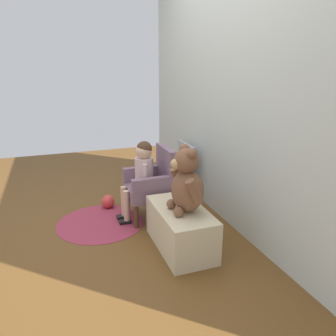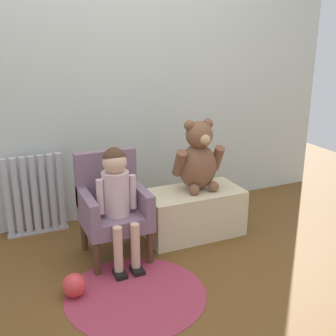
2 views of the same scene
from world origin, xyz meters
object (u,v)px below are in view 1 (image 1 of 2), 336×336
Objects in this scene: large_teddy_bear at (187,183)px; toy_ball at (108,202)px; radiator at (186,169)px; floor_rug at (101,223)px; low_bench at (181,228)px; child_armchair at (153,183)px; child_figure at (141,169)px.

large_teddy_bear is 1.20m from toy_ball.
large_teddy_bear is 3.77× the size of toy_ball.
radiator is at bearing 157.59° from large_teddy_bear.
floor_rug is (0.40, -1.02, -0.29)m from radiator.
toy_ball is at bearing -156.10° from large_teddy_bear.
large_teddy_bear reaches higher than radiator.
low_bench is at bearing 23.62° from toy_ball.
low_bench is (1.04, -0.47, -0.12)m from radiator.
toy_ball is at bearing 157.95° from floor_rug.
child_armchair is at bearing -49.99° from radiator.
child_figure is at bearing -55.38° from radiator.
radiator is at bearing 130.01° from child_armchair.
floor_rug is at bearing -139.43° from low_bench.
low_bench is 1.05m from toy_ball.
radiator is 1.16× the size of large_teddy_bear.
radiator is 1.20m from large_teddy_bear.
radiator reaches higher than low_bench.
child_armchair is 0.64m from low_bench.
floor_rug is at bearing -93.32° from child_armchair.
floor_rug is 5.94× the size of toy_ball.
child_armchair is 0.19m from child_figure.
child_armchair reaches higher than low_bench.
child_figure is 0.71m from low_bench.
child_armchair is at bearing -176.46° from low_bench.
child_armchair is at bearing -174.45° from large_teddy_bear.
toy_ball reaches higher than floor_rug.
child_figure is 1.08× the size of low_bench.
low_bench is at bearing 13.65° from child_figure.
child_figure is at bearing 85.76° from floor_rug.
child_armchair is 0.59m from toy_ball.
toy_ball is at bearing -142.10° from child_figure.
toy_ball is (-1.00, -0.44, -0.49)m from large_teddy_bear.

